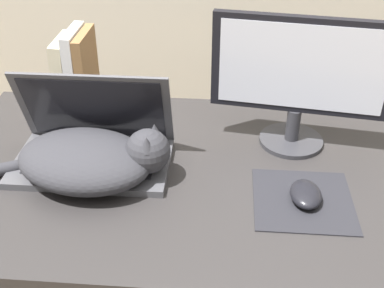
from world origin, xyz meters
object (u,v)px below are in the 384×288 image
(laptop, at_px, (93,146))
(cat, at_px, (92,159))
(book_row, at_px, (76,74))
(external_monitor, at_px, (299,78))
(computer_mouse, at_px, (306,194))

(laptop, distance_m, cat, 0.08)
(laptop, xyz_separation_m, book_row, (-0.10, 0.25, 0.07))
(external_monitor, height_order, computer_mouse, external_monitor)
(computer_mouse, xyz_separation_m, book_row, (-0.61, 0.36, 0.10))
(external_monitor, bearing_deg, book_row, 168.62)
(computer_mouse, distance_m, book_row, 0.72)
(computer_mouse, relative_size, book_row, 0.40)
(external_monitor, xyz_separation_m, computer_mouse, (0.01, -0.24, -0.17))
(cat, bearing_deg, computer_mouse, -5.04)
(laptop, bearing_deg, book_row, 112.86)
(laptop, xyz_separation_m, cat, (0.02, -0.07, 0.01))
(cat, relative_size, book_row, 1.81)
(external_monitor, distance_m, book_row, 0.62)
(cat, distance_m, external_monitor, 0.54)
(cat, height_order, book_row, book_row)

